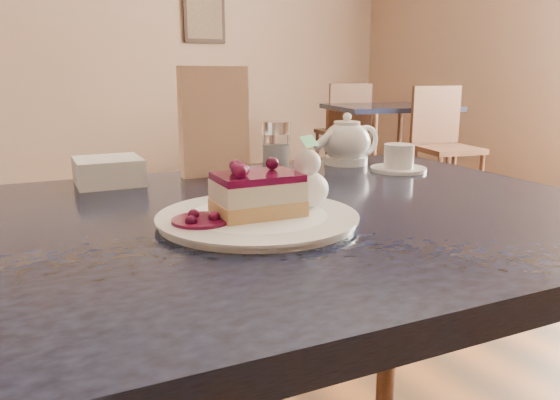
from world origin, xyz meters
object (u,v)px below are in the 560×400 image
main_table (245,263)px  bg_table_far_right (386,182)px  tea_set (356,147)px  dessert_plate (258,218)px  cheesecake_slice (257,195)px

main_table → bg_table_far_right: bearing=50.2°
main_table → bg_table_far_right: main_table is taller
tea_set → bg_table_far_right: bearing=47.7°
dessert_plate → cheesecake_slice: bearing=0.0°
cheesecake_slice → tea_set: bearing=41.4°
main_table → dessert_plate: dessert_plate is taller
cheesecake_slice → bg_table_far_right: size_ratio=0.08×
main_table → cheesecake_slice: 0.14m
cheesecake_slice → dessert_plate: bearing=0.0°
dessert_plate → cheesecake_slice: cheesecake_slice is taller
dessert_plate → main_table: bearing=85.5°
bg_table_far_right → main_table: bearing=-120.7°
dessert_plate → cheesecake_slice: size_ratio=2.22×
dessert_plate → bg_table_far_right: dessert_plate is taller
main_table → cheesecake_slice: (-0.00, -0.05, 0.13)m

